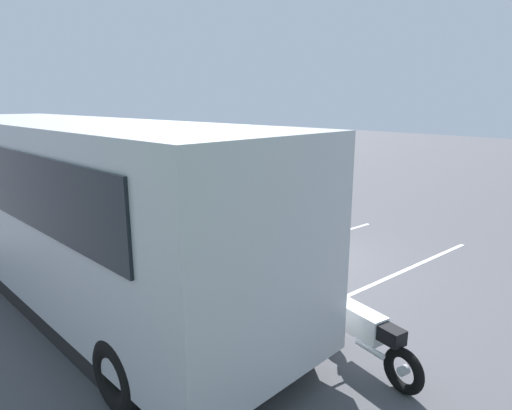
# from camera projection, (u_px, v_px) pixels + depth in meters

# --- Properties ---
(ground_plane) EXTENTS (80.00, 80.00, 0.00)m
(ground_plane) POSITION_uv_depth(u_px,v_px,m) (287.00, 260.00, 10.12)
(ground_plane) COLOR #4C4C51
(tour_bus) EXTENTS (10.03, 3.15, 3.25)m
(tour_bus) POSITION_uv_depth(u_px,v_px,m) (78.00, 210.00, 7.96)
(tour_bus) COLOR #B7BABF
(tour_bus) RESTS_ON ground_plane
(spectator_far_left) EXTENTS (0.58, 0.37, 1.69)m
(spectator_far_left) POSITION_uv_depth(u_px,v_px,m) (283.00, 246.00, 7.96)
(spectator_far_left) COLOR #473823
(spectator_far_left) RESTS_ON ground_plane
(spectator_left) EXTENTS (0.57, 0.32, 1.71)m
(spectator_left) POSITION_uv_depth(u_px,v_px,m) (246.00, 231.00, 8.89)
(spectator_left) COLOR black
(spectator_left) RESTS_ON ground_plane
(spectator_centre) EXTENTS (0.57, 0.39, 1.77)m
(spectator_centre) POSITION_uv_depth(u_px,v_px,m) (215.00, 219.00, 9.59)
(spectator_centre) COLOR black
(spectator_centre) RESTS_ON ground_plane
(spectator_right) EXTENTS (0.57, 0.32, 1.76)m
(spectator_right) POSITION_uv_depth(u_px,v_px,m) (189.00, 207.00, 10.68)
(spectator_right) COLOR black
(spectator_right) RESTS_ON ground_plane
(spectator_far_right) EXTENTS (0.57, 0.32, 1.68)m
(spectator_far_right) POSITION_uv_depth(u_px,v_px,m) (170.00, 201.00, 11.63)
(spectator_far_right) COLOR #473823
(spectator_far_right) RESTS_ON ground_plane
(parked_motorcycle_silver) EXTENTS (2.05, 0.58, 0.99)m
(parked_motorcycle_silver) POSITION_uv_depth(u_px,v_px,m) (140.00, 227.00, 11.04)
(parked_motorcycle_silver) COLOR black
(parked_motorcycle_silver) RESTS_ON ground_plane
(parked_motorcycle_dark) EXTENTS (2.05, 0.64, 0.99)m
(parked_motorcycle_dark) POSITION_uv_depth(u_px,v_px,m) (362.00, 333.00, 5.99)
(parked_motorcycle_dark) COLOR black
(parked_motorcycle_dark) RESTS_ON ground_plane
(stunt_motorcycle) EXTENTS (2.03, 0.71, 1.23)m
(stunt_motorcycle) POSITION_uv_depth(u_px,v_px,m) (284.00, 208.00, 12.45)
(stunt_motorcycle) COLOR black
(stunt_motorcycle) RESTS_ON ground_plane
(traffic_cone) EXTENTS (0.34, 0.34, 0.63)m
(traffic_cone) POSITION_uv_depth(u_px,v_px,m) (332.00, 254.00, 9.60)
(traffic_cone) COLOR orange
(traffic_cone) RESTS_ON ground_plane
(bay_line_b) EXTENTS (0.19, 4.72, 0.01)m
(bay_line_b) POSITION_uv_depth(u_px,v_px,m) (413.00, 266.00, 9.69)
(bay_line_b) COLOR white
(bay_line_b) RESTS_ON ground_plane
(bay_line_c) EXTENTS (0.19, 4.40, 0.01)m
(bay_line_c) POSITION_uv_depth(u_px,v_px,m) (319.00, 238.00, 11.68)
(bay_line_c) COLOR white
(bay_line_c) RESTS_ON ground_plane
(bay_line_d) EXTENTS (0.19, 4.85, 0.01)m
(bay_line_d) POSITION_uv_depth(u_px,v_px,m) (252.00, 218.00, 13.66)
(bay_line_d) COLOR white
(bay_line_d) RESTS_ON ground_plane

